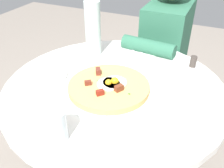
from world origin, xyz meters
name	(u,v)px	position (x,y,z in m)	size (l,w,h in m)	color
dining_table	(114,120)	(0.00, 0.00, 0.58)	(0.86, 0.86, 0.76)	silver
person_seated	(162,72)	(0.60, -0.06, 0.51)	(0.52, 0.30, 1.14)	#2D2D33
pizza_plate	(109,91)	(-0.05, 0.00, 0.76)	(0.34, 0.34, 0.01)	silver
breakfast_pizza	(110,87)	(-0.05, 0.00, 0.78)	(0.30, 0.30, 0.05)	#E0A95F
bread_plate	(44,76)	(-0.07, 0.29, 0.76)	(0.19, 0.19, 0.01)	silver
napkin	(138,54)	(0.29, 0.00, 0.76)	(0.17, 0.14, 0.00)	white
fork	(142,53)	(0.30, -0.01, 0.76)	(0.18, 0.01, 0.01)	silver
knife	(134,53)	(0.28, 0.02, 0.76)	(0.18, 0.01, 0.01)	silver
water_glass	(55,125)	(-0.33, 0.04, 0.81)	(0.07, 0.07, 0.10)	silver
water_bottle	(93,29)	(0.21, 0.20, 0.88)	(0.07, 0.07, 0.25)	silver
salt_shaker	(183,94)	(0.01, -0.26, 0.78)	(0.03, 0.03, 0.05)	white
pepper_shaker	(193,62)	(0.27, -0.25, 0.78)	(0.03, 0.03, 0.05)	#3F3833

